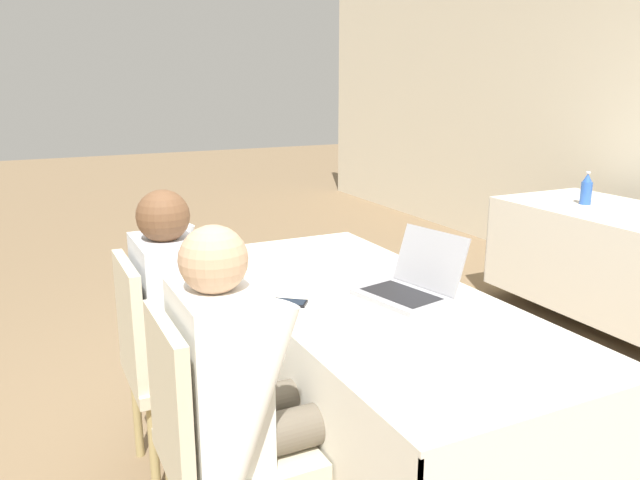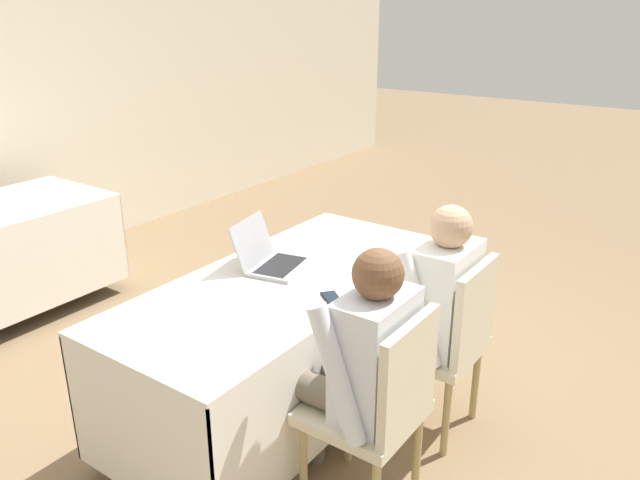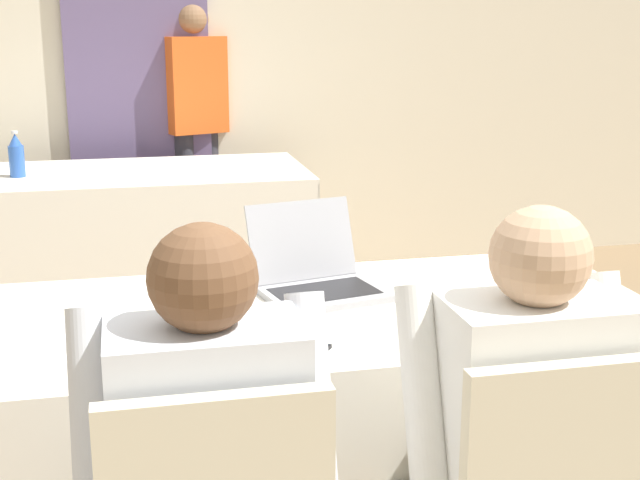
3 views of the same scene
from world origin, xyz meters
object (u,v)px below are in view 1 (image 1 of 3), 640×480
cell_phone (290,303)px  chair_near_right (213,439)px  chair_near_left (165,357)px  laptop (410,285)px  person_checkered_shirt (189,315)px  person_white_shirt (244,385)px  water_bottle (586,190)px

cell_phone → chair_near_right: 0.62m
chair_near_left → laptop: bearing=-114.3°
chair_near_right → person_checkered_shirt: size_ratio=0.78×
person_checkered_shirt → person_white_shirt: (0.65, 0.00, 0.00)m
chair_near_left → person_checkered_shirt: (0.00, 0.10, 0.16)m
person_white_shirt → water_bottle: bearing=-66.1°
water_bottle → person_white_shirt: person_white_shirt is taller
cell_phone → person_white_shirt: 0.50m
water_bottle → chair_near_left: water_bottle is taller
chair_near_right → person_white_shirt: (0.00, 0.10, 0.16)m
chair_near_left → water_bottle: bearing=-78.2°
laptop → water_bottle: bearing=103.5°
laptop → water_bottle: size_ratio=1.73×
cell_phone → person_checkered_shirt: 0.43m
laptop → person_checkered_shirt: person_checkered_shirt is taller
chair_near_right → water_bottle: bearing=-66.9°
cell_phone → water_bottle: 2.72m
chair_near_left → person_white_shirt: 0.68m
chair_near_right → person_checkered_shirt: 0.68m
water_bottle → chair_near_left: 3.07m
chair_near_left → person_checkered_shirt: bearing=-90.0°
laptop → cell_phone: bearing=-117.7°
water_bottle → chair_near_left: bearing=-78.2°
water_bottle → person_white_shirt: size_ratio=0.19×
cell_phone → chair_near_left: bearing=-85.1°
chair_near_left → person_checkered_shirt: size_ratio=0.78×
person_checkered_shirt → chair_near_left: bearing=90.0°
cell_phone → chair_near_right: (0.38, -0.42, -0.25)m
laptop → water_bottle: (-1.02, 2.11, 0.05)m
laptop → chair_near_left: size_ratio=0.42×
water_bottle → chair_near_right: bearing=-66.9°
cell_phone → chair_near_right: bearing=-10.5°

